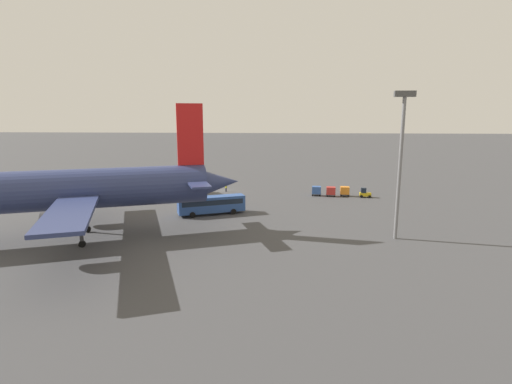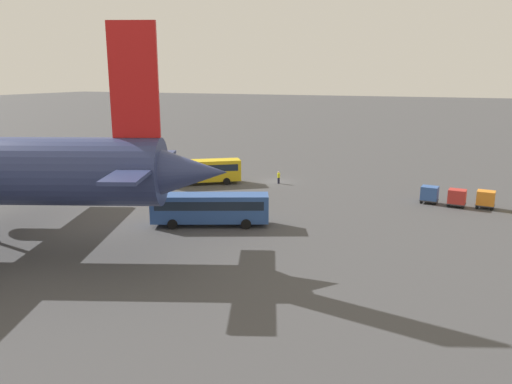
{
  "view_description": "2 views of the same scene",
  "coord_description": "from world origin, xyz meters",
  "px_view_note": "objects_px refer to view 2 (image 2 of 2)",
  "views": [
    {
      "loc": [
        -13.77,
        90.88,
        17.38
      ],
      "look_at": [
        -8.8,
        18.03,
        3.23
      ],
      "focal_mm": 28.0,
      "sensor_mm": 36.0,
      "label": 1
    },
    {
      "loc": [
        -24.34,
        65.88,
        14.99
      ],
      "look_at": [
        -5.85,
        21.73,
        3.7
      ],
      "focal_mm": 35.0,
      "sensor_mm": 36.0,
      "label": 2
    }
  ],
  "objects_px": {
    "worker_person": "(279,177)",
    "cargo_cart_blue": "(430,194)",
    "shuttle_bus_near": "(201,170)",
    "shuttle_bus_far": "(210,207)",
    "cargo_cart_red": "(457,197)",
    "cargo_cart_orange": "(486,198)"
  },
  "relations": [
    {
      "from": "worker_person",
      "to": "cargo_cart_red",
      "type": "xyz_separation_m",
      "value": [
        -23.47,
        4.05,
        0.32
      ]
    },
    {
      "from": "shuttle_bus_far",
      "to": "cargo_cart_red",
      "type": "distance_m",
      "value": 28.87
    },
    {
      "from": "shuttle_bus_near",
      "to": "cargo_cart_red",
      "type": "height_order",
      "value": "shuttle_bus_near"
    },
    {
      "from": "cargo_cart_red",
      "to": "worker_person",
      "type": "bearing_deg",
      "value": -9.8
    },
    {
      "from": "shuttle_bus_far",
      "to": "cargo_cart_red",
      "type": "height_order",
      "value": "shuttle_bus_far"
    },
    {
      "from": "cargo_cart_orange",
      "to": "cargo_cart_red",
      "type": "bearing_deg",
      "value": 9.93
    },
    {
      "from": "shuttle_bus_near",
      "to": "shuttle_bus_far",
      "type": "bearing_deg",
      "value": 86.94
    },
    {
      "from": "shuttle_bus_near",
      "to": "shuttle_bus_far",
      "type": "distance_m",
      "value": 19.98
    },
    {
      "from": "cargo_cart_red",
      "to": "shuttle_bus_far",
      "type": "bearing_deg",
      "value": 37.27
    },
    {
      "from": "worker_person",
      "to": "cargo_cart_red",
      "type": "height_order",
      "value": "cargo_cart_red"
    },
    {
      "from": "cargo_cart_blue",
      "to": "worker_person",
      "type": "bearing_deg",
      "value": -9.77
    },
    {
      "from": "worker_person",
      "to": "cargo_cart_blue",
      "type": "height_order",
      "value": "cargo_cart_blue"
    },
    {
      "from": "shuttle_bus_far",
      "to": "cargo_cart_orange",
      "type": "bearing_deg",
      "value": -168.47
    },
    {
      "from": "cargo_cart_blue",
      "to": "cargo_cart_red",
      "type": "bearing_deg",
      "value": 170.0
    },
    {
      "from": "worker_person",
      "to": "cargo_cart_orange",
      "type": "height_order",
      "value": "cargo_cart_orange"
    },
    {
      "from": "shuttle_bus_far",
      "to": "cargo_cart_red",
      "type": "xyz_separation_m",
      "value": [
        -22.97,
        -17.48,
        -0.74
      ]
    },
    {
      "from": "cargo_cart_orange",
      "to": "cargo_cart_red",
      "type": "relative_size",
      "value": 1.0
    },
    {
      "from": "worker_person",
      "to": "shuttle_bus_near",
      "type": "bearing_deg",
      "value": 24.36
    },
    {
      "from": "worker_person",
      "to": "cargo_cart_red",
      "type": "bearing_deg",
      "value": 170.2
    },
    {
      "from": "cargo_cart_red",
      "to": "cargo_cart_blue",
      "type": "distance_m",
      "value": 3.1
    },
    {
      "from": "worker_person",
      "to": "cargo_cart_red",
      "type": "distance_m",
      "value": 23.82
    },
    {
      "from": "cargo_cart_orange",
      "to": "cargo_cart_blue",
      "type": "xyz_separation_m",
      "value": [
        6.11,
        -0.0,
        0.0
      ]
    }
  ]
}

